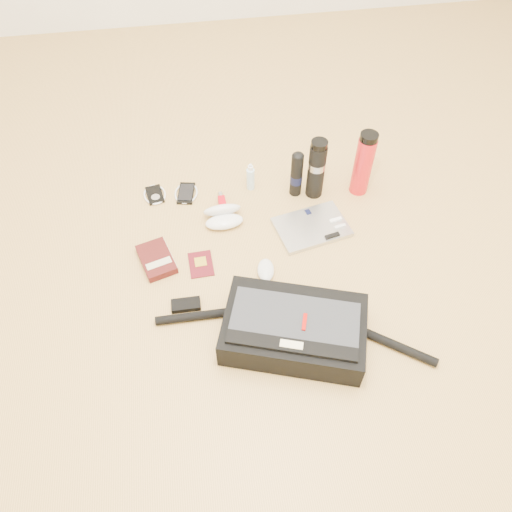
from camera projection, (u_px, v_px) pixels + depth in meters
name	position (u px, v px, depth m)	size (l,w,h in m)	color
ground	(268.00, 273.00, 1.89)	(4.00, 4.00, 0.00)	tan
messenger_bag	(293.00, 329.00, 1.67)	(0.92, 0.43, 0.13)	black
laptop	(312.00, 227.00, 2.03)	(0.32, 0.25, 0.03)	#B1B1B3
book	(157.00, 259.00, 1.92)	(0.16, 0.20, 0.03)	#3F100F
passport	(201.00, 264.00, 1.92)	(0.09, 0.13, 0.01)	#4F0C14
mouse	(266.00, 270.00, 1.88)	(0.08, 0.12, 0.03)	silver
sunglasses_case	(223.00, 216.00, 2.04)	(0.16, 0.14, 0.09)	white
ipod	(155.00, 195.00, 2.15)	(0.11, 0.12, 0.01)	black
phone	(186.00, 193.00, 2.15)	(0.12, 0.14, 0.01)	black
inhaler	(222.00, 202.00, 2.11)	(0.03, 0.10, 0.03)	#BA0714
spray_bottle	(251.00, 178.00, 2.14)	(0.04, 0.04, 0.13)	#B6DEF4
aerosol_can	(297.00, 174.00, 2.08)	(0.05, 0.05, 0.22)	black
thermos_black	(316.00, 169.00, 2.05)	(0.07, 0.07, 0.28)	black
thermos_red	(363.00, 164.00, 2.06)	(0.09, 0.09, 0.30)	red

